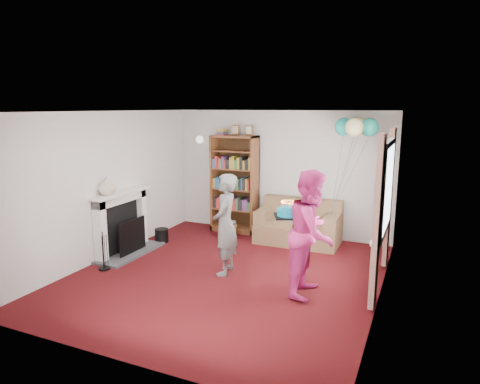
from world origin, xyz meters
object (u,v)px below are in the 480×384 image
at_px(bookcase, 235,185).
at_px(sofa, 299,226).
at_px(person_magenta, 312,233).
at_px(person_striped, 225,225).
at_px(birthday_cake, 289,212).

relative_size(bookcase, sofa, 1.42).
relative_size(bookcase, person_magenta, 1.26).
height_order(sofa, person_magenta, person_magenta).
bearing_deg(sofa, person_striped, -107.91).
height_order(person_magenta, birthday_cake, person_magenta).
xyz_separation_m(bookcase, person_striped, (0.84, -2.22, -0.19)).
relative_size(bookcase, birthday_cake, 5.74).
relative_size(bookcase, person_striped, 1.40).
height_order(sofa, birthday_cake, birthday_cake).
distance_m(bookcase, person_magenta, 3.29).
xyz_separation_m(sofa, person_striped, (-0.61, -1.99, 0.47)).
xyz_separation_m(person_striped, birthday_cake, (1.06, -0.15, 0.34)).
height_order(bookcase, person_striped, bookcase).
xyz_separation_m(bookcase, person_magenta, (2.24, -2.40, -0.10)).
bearing_deg(person_magenta, birthday_cake, 86.06).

